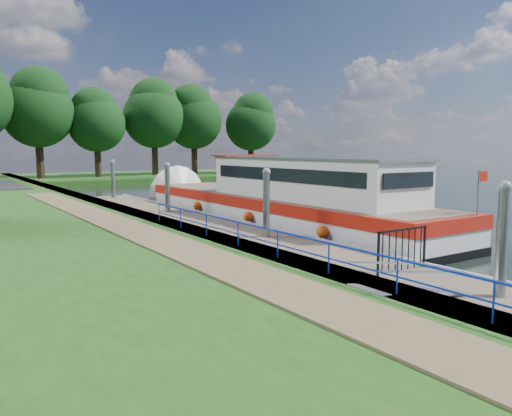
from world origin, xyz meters
TOP-DOWN VIEW (x-y plane):
  - ground at (0.00, 0.00)m, footprint 160.00×160.00m
  - bank_edge at (-2.55, 15.00)m, footprint 1.10×90.00m
  - far_bank at (12.00, 52.00)m, footprint 60.00×18.00m
  - footpath at (-4.40, 8.00)m, footprint 1.60×40.00m
  - blue_fence at (-2.75, 3.00)m, footprint 0.04×18.04m
  - pontoon at (0.00, 13.00)m, footprint 2.50×30.00m
  - mooring_piles at (0.00, 13.00)m, footprint 0.30×27.30m
  - gangway at (-1.85, 0.50)m, footprint 2.58×1.00m
  - gate_panel at (-0.00, 2.20)m, footprint 1.85×0.05m
  - barge at (3.60, 13.49)m, footprint 4.36×21.15m
  - horizon_trees at (-1.61, 48.68)m, footprint 54.38×10.03m

SIDE VIEW (x-z plane):
  - ground at x=0.00m, z-range 0.00..0.00m
  - pontoon at x=0.00m, z-range -0.10..0.46m
  - far_bank at x=12.00m, z-range 0.00..0.60m
  - bank_edge at x=-2.55m, z-range 0.00..0.78m
  - gangway at x=-1.85m, z-range 0.16..1.09m
  - footpath at x=-4.40m, z-range 0.78..0.83m
  - barge at x=3.60m, z-range -1.30..3.48m
  - gate_panel at x=0.00m, z-range 0.57..1.72m
  - mooring_piles at x=0.00m, z-range -0.50..3.05m
  - blue_fence at x=-2.75m, z-range 0.95..1.67m
  - horizon_trees at x=-1.61m, z-range 1.51..14.38m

